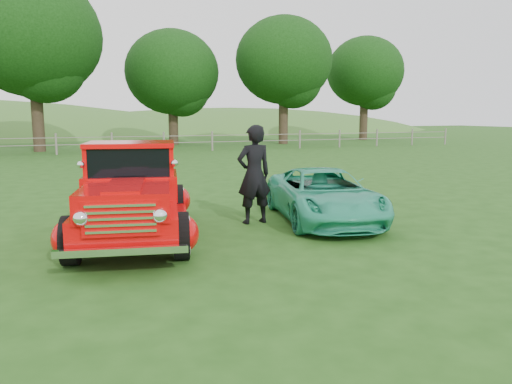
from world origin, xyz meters
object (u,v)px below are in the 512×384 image
object	(u,v)px
tree_near_east	(172,72)
tree_far_east	(365,72)
red_pickup	(133,196)
tree_mid_east	(284,61)
teal_sedan	(324,195)
tree_near_west	(32,36)
man	(254,175)

from	to	relation	value
tree_near_east	tree_far_east	size ratio (longest dim) A/B	0.94
tree_far_east	red_pickup	bearing A→B (deg)	-129.05
tree_mid_east	teal_sedan	distance (m)	28.22
tree_near_west	tree_far_east	distance (m)	26.49
tree_near_east	tree_mid_east	size ratio (longest dim) A/B	0.88
tree_near_east	red_pickup	bearing A→B (deg)	-102.85
tree_mid_east	tree_far_east	bearing A→B (deg)	18.43
tree_near_west	man	distance (m)	24.59
teal_sedan	man	distance (m)	1.58
tree_near_west	tree_far_east	bearing A→B (deg)	10.89
tree_far_east	red_pickup	world-z (taller)	tree_far_east
tree_mid_east	man	xyz separation A→B (m)	(-11.81, -25.33, -5.15)
tree_near_east	tree_far_east	xyz separation A→B (m)	(17.00, 1.00, 0.61)
tree_near_west	teal_sedan	distance (m)	25.35
tree_near_west	man	xyz separation A→B (m)	(5.19, -23.33, -5.77)
tree_mid_east	man	size ratio (longest dim) A/B	4.59
red_pickup	man	distance (m)	2.58
teal_sedan	man	bearing A→B (deg)	178.89
tree_far_east	man	size ratio (longest dim) A/B	4.31
tree_near_east	tree_mid_east	xyz separation A→B (m)	(8.00, -2.00, 0.93)
tree_near_east	teal_sedan	world-z (taller)	tree_near_east
tree_mid_east	teal_sedan	world-z (taller)	tree_mid_east
tree_far_east	man	xyz separation A→B (m)	(-20.81, -28.33, -4.83)
man	teal_sedan	bearing A→B (deg)	162.72
red_pickup	tree_near_east	bearing A→B (deg)	87.89
red_pickup	man	size ratio (longest dim) A/B	2.54
tree_near_west	tree_mid_east	xyz separation A→B (m)	(17.00, 2.00, -0.62)
teal_sedan	man	xyz separation A→B (m)	(-1.47, 0.33, 0.47)
tree_near_east	teal_sedan	size ratio (longest dim) A/B	2.08
tree_near_east	tree_mid_east	world-z (taller)	tree_mid_east
tree_near_west	red_pickup	bearing A→B (deg)	-83.60
red_pickup	teal_sedan	distance (m)	4.01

